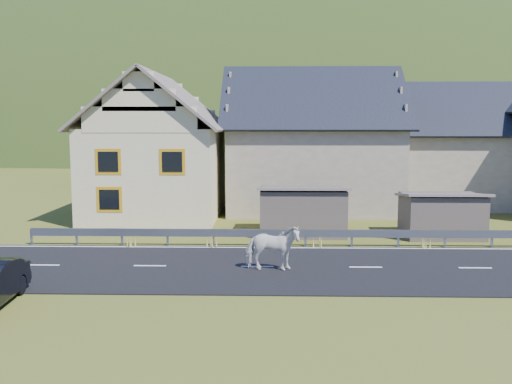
{
  "coord_description": "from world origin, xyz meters",
  "views": [
    {
      "loc": [
        -3.51,
        -20.58,
        5.34
      ],
      "look_at": [
        -4.09,
        1.8,
        2.6
      ],
      "focal_mm": 40.0,
      "sensor_mm": 36.0,
      "label": 1
    }
  ],
  "objects": [
    {
      "name": "horse",
      "position": [
        -3.45,
        -0.52,
        0.87
      ],
      "size": [
        1.02,
        2.02,
        1.67
      ],
      "primitive_type": "imported",
      "rotation": [
        0.0,
        0.0,
        1.51
      ],
      "color": "silver",
      "rests_on": "road"
    },
    {
      "name": "mountain",
      "position": [
        5.0,
        180.0,
        -20.0
      ],
      "size": [
        440.0,
        280.0,
        260.0
      ],
      "primitive_type": "ellipsoid",
      "color": "#1F3E10",
      "rests_on": "ground"
    },
    {
      "name": "conifer_patch",
      "position": [
        -55.0,
        110.0,
        6.0
      ],
      "size": [
        76.0,
        50.0,
        28.0
      ],
      "primitive_type": "ellipsoid",
      "color": "black",
      "rests_on": "ground"
    },
    {
      "name": "ground",
      "position": [
        0.0,
        0.0,
        0.0
      ],
      "size": [
        160.0,
        160.0,
        0.0
      ],
      "primitive_type": "plane",
      "color": "#454715",
      "rests_on": "ground"
    },
    {
      "name": "guardrail",
      "position": [
        -0.0,
        3.68,
        0.56
      ],
      "size": [
        28.1,
        0.09,
        0.75
      ],
      "color": "#93969B",
      "rests_on": "ground"
    },
    {
      "name": "shed_left",
      "position": [
        -2.0,
        6.5,
        1.1
      ],
      "size": [
        4.3,
        3.3,
        2.4
      ],
      "primitive_type": "cube",
      "color": "#62554B",
      "rests_on": "ground"
    },
    {
      "name": "lane_markings",
      "position": [
        0.0,
        0.0,
        0.04
      ],
      "size": [
        60.0,
        6.6,
        0.01
      ],
      "primitive_type": "cube",
      "color": "silver",
      "rests_on": "road"
    },
    {
      "name": "road",
      "position": [
        0.0,
        0.0,
        0.02
      ],
      "size": [
        60.0,
        7.0,
        0.04
      ],
      "primitive_type": "cube",
      "color": "black",
      "rests_on": "ground"
    },
    {
      "name": "house_cream",
      "position": [
        -10.0,
        12.0,
        4.36
      ],
      "size": [
        7.8,
        9.8,
        8.3
      ],
      "color": "beige",
      "rests_on": "ground"
    },
    {
      "name": "shed_right",
      "position": [
        4.5,
        6.0,
        1.0
      ],
      "size": [
        3.8,
        2.9,
        2.2
      ],
      "primitive_type": "cube",
      "color": "#62554B",
      "rests_on": "ground"
    },
    {
      "name": "house_stone_b",
      "position": [
        9.0,
        17.0,
        4.24
      ],
      "size": [
        9.8,
        8.8,
        8.1
      ],
      "color": "tan",
      "rests_on": "ground"
    },
    {
      "name": "house_stone_a",
      "position": [
        -1.0,
        15.0,
        4.63
      ],
      "size": [
        10.8,
        9.8,
        8.9
      ],
      "color": "tan",
      "rests_on": "ground"
    }
  ]
}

